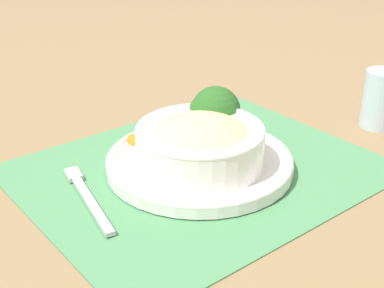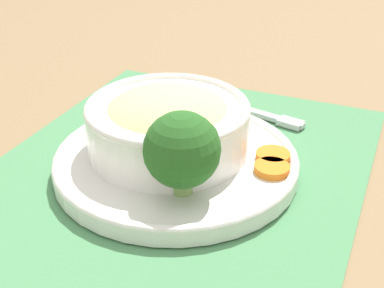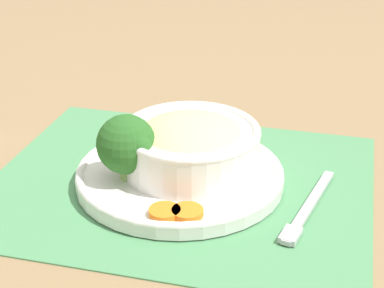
# 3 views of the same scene
# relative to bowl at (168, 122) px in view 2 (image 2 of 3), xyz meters

# --- Properties ---
(ground_plane) EXTENTS (4.00, 4.00, 0.00)m
(ground_plane) POSITION_rel_bowl_xyz_m (0.01, 0.02, -0.05)
(ground_plane) COLOR #8C704C
(placemat) EXTENTS (0.54, 0.46, 0.00)m
(placemat) POSITION_rel_bowl_xyz_m (0.01, 0.02, -0.05)
(placemat) COLOR #4C8C59
(placemat) RESTS_ON ground_plane
(plate) EXTENTS (0.27, 0.27, 0.02)m
(plate) POSITION_rel_bowl_xyz_m (0.01, 0.02, -0.04)
(plate) COLOR white
(plate) RESTS_ON placemat
(bowl) EXTENTS (0.18, 0.18, 0.07)m
(bowl) POSITION_rel_bowl_xyz_m (0.00, 0.00, 0.00)
(bowl) COLOR white
(bowl) RESTS_ON plate
(broccoli_floret) EXTENTS (0.08, 0.08, 0.09)m
(broccoli_floret) POSITION_rel_bowl_xyz_m (0.06, 0.06, 0.01)
(broccoli_floret) COLOR #84AD5B
(broccoli_floret) RESTS_ON plate
(carrot_slice_near) EXTENTS (0.04, 0.04, 0.01)m
(carrot_slice_near) POSITION_rel_bowl_xyz_m (-0.02, 0.12, -0.03)
(carrot_slice_near) COLOR orange
(carrot_slice_near) RESTS_ON plate
(carrot_slice_middle) EXTENTS (0.04, 0.04, 0.01)m
(carrot_slice_middle) POSITION_rel_bowl_xyz_m (-0.04, 0.11, -0.03)
(carrot_slice_middle) COLOR orange
(carrot_slice_middle) RESTS_ON plate
(fork) EXTENTS (0.03, 0.18, 0.01)m
(fork) POSITION_rel_bowl_xyz_m (-0.16, 0.03, -0.05)
(fork) COLOR #B7B7BC
(fork) RESTS_ON placemat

